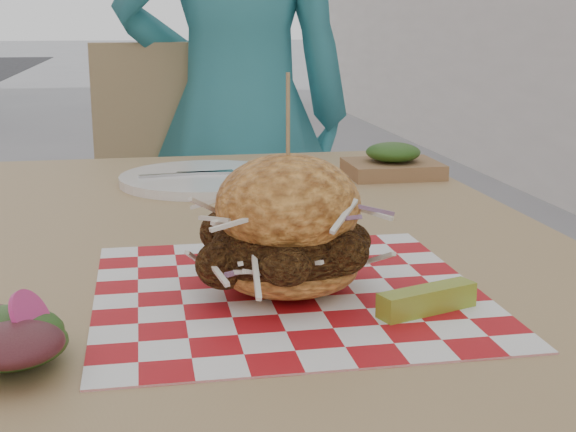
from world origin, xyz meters
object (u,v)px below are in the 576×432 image
Objects in this scene: patio_table at (230,301)px; patio_chair at (183,216)px; diner at (238,117)px; sandwich at (288,233)px.

patio_chair is at bearing 90.49° from patio_table.
sandwich is at bearing 86.97° from diner.
sandwich is at bearing -80.49° from patio_table.
patio_table is at bearing 84.05° from diner.
diner is at bearing 85.32° from sandwich.
patio_table is at bearing 99.51° from sandwich.
diner is at bearing 82.40° from patio_table.
patio_table is (-0.13, -0.98, -0.11)m from diner.
diner is 0.27m from patio_chair.
sandwich is (0.04, -1.13, 0.26)m from patio_chair.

